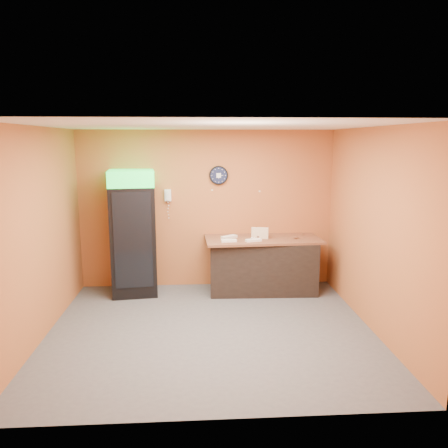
{
  "coord_description": "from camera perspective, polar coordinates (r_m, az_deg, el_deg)",
  "views": [
    {
      "loc": [
        -0.18,
        -5.72,
        2.61
      ],
      "look_at": [
        0.22,
        0.6,
        1.4
      ],
      "focal_mm": 35.0,
      "sensor_mm": 36.0,
      "label": 1
    }
  ],
  "objects": [
    {
      "name": "beverage_cooler",
      "position": [
        7.57,
        -11.84,
        -1.38
      ],
      "size": [
        0.83,
        0.84,
        2.13
      ],
      "rotation": [
        0.0,
        0.0,
        0.12
      ],
      "color": "black",
      "rests_on": "floor"
    },
    {
      "name": "wrapped_sandwich_mid",
      "position": [
        7.33,
        3.87,
        -2.13
      ],
      "size": [
        0.28,
        0.17,
        0.04
      ],
      "primitive_type": "cube",
      "rotation": [
        0.0,
        0.0,
        0.28
      ],
      "color": "white",
      "rests_on": "butcher_paper"
    },
    {
      "name": "right_wall",
      "position": [
        6.33,
        18.99,
        -0.78
      ],
      "size": [
        0.02,
        4.0,
        2.8
      ],
      "primitive_type": "cube",
      "color": "#AC5D30",
      "rests_on": "floor"
    },
    {
      "name": "floor",
      "position": [
        6.29,
        -1.73,
        -13.68
      ],
      "size": [
        4.5,
        4.5,
        0.0
      ],
      "primitive_type": "plane",
      "color": "#47474C",
      "rests_on": "ground"
    },
    {
      "name": "left_wall",
      "position": [
        6.2,
        -23.06,
        -1.29
      ],
      "size": [
        0.02,
        4.0,
        2.8
      ],
      "primitive_type": "cube",
      "color": "#AC5D30",
      "rests_on": "floor"
    },
    {
      "name": "wrapped_sandwich_left",
      "position": [
        7.28,
        0.65,
        -2.19
      ],
      "size": [
        0.26,
        0.12,
        0.04
      ],
      "primitive_type": "cube",
      "rotation": [
        0.0,
        0.0,
        0.09
      ],
      "color": "white",
      "rests_on": "butcher_paper"
    },
    {
      "name": "wall_clock",
      "position": [
        7.73,
        -0.71,
        6.38
      ],
      "size": [
        0.33,
        0.06,
        0.33
      ],
      "color": "black",
      "rests_on": "back_wall"
    },
    {
      "name": "back_wall",
      "position": [
        7.82,
        -2.29,
        1.92
      ],
      "size": [
        4.5,
        0.02,
        2.8
      ],
      "primitive_type": "cube",
      "color": "#AC5D30",
      "rests_on": "floor"
    },
    {
      "name": "butcher_paper",
      "position": [
        7.59,
        5.1,
        -1.99
      ],
      "size": [
        2.02,
        0.98,
        0.04
      ],
      "primitive_type": "cube",
      "rotation": [
        0.0,
        0.0,
        0.05
      ],
      "color": "brown",
      "rests_on": "prep_counter"
    },
    {
      "name": "wrapped_sandwich_right",
      "position": [
        7.55,
        0.68,
        -1.7
      ],
      "size": [
        0.3,
        0.27,
        0.04
      ],
      "primitive_type": "cube",
      "rotation": [
        0.0,
        0.0,
        0.65
      ],
      "color": "white",
      "rests_on": "butcher_paper"
    },
    {
      "name": "ceiling",
      "position": [
        5.73,
        -1.89,
        12.73
      ],
      "size": [
        4.5,
        4.0,
        0.02
      ],
      "primitive_type": "cube",
      "color": "white",
      "rests_on": "back_wall"
    },
    {
      "name": "prep_counter",
      "position": [
        7.71,
        5.04,
        -5.43
      ],
      "size": [
        1.85,
        0.86,
        0.91
      ],
      "primitive_type": "cube",
      "rotation": [
        0.0,
        0.0,
        -0.03
      ],
      "color": "black",
      "rests_on": "floor"
    },
    {
      "name": "kitchen_tool",
      "position": [
        7.54,
        4.47,
        -1.71
      ],
      "size": [
        0.05,
        0.05,
        0.05
      ],
      "primitive_type": "cylinder",
      "color": "silver",
      "rests_on": "butcher_paper"
    },
    {
      "name": "wall_phone",
      "position": [
        7.74,
        -7.34,
        3.74
      ],
      "size": [
        0.11,
        0.1,
        0.21
      ],
      "color": "white",
      "rests_on": "back_wall"
    },
    {
      "name": "sub_roll_stack",
      "position": [
        7.56,
        4.71,
        -1.18
      ],
      "size": [
        0.3,
        0.15,
        0.18
      ],
      "rotation": [
        0.0,
        0.0,
        -0.19
      ],
      "color": "beige",
      "rests_on": "butcher_paper"
    }
  ]
}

